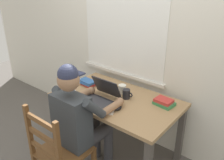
{
  "coord_description": "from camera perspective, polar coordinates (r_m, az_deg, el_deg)",
  "views": [
    {
      "loc": [
        1.35,
        -1.74,
        1.91
      ],
      "look_at": [
        -0.02,
        -0.05,
        0.94
      ],
      "focal_mm": 38.34,
      "sensor_mm": 36.0,
      "label": 1
    }
  ],
  "objects": [
    {
      "name": "desk",
      "position": [
        2.55,
        1.06,
        -6.28
      ],
      "size": [
        1.3,
        0.77,
        0.72
      ],
      "color": "#9E7A51",
      "rests_on": "ground"
    },
    {
      "name": "seated_person",
      "position": [
        2.26,
        -7.56,
        -8.96
      ],
      "size": [
        0.5,
        0.6,
        1.25
      ],
      "color": "#33383D",
      "rests_on": "ground"
    },
    {
      "name": "ground_plane",
      "position": [
        2.91,
        0.97,
        -16.98
      ],
      "size": [
        8.0,
        8.0,
        0.0
      ],
      "primitive_type": "plane",
      "color": "#56514C"
    },
    {
      "name": "coffee_mug_dark",
      "position": [
        2.48,
        3.48,
        -3.35
      ],
      "size": [
        0.12,
        0.08,
        0.1
      ],
      "color": "black",
      "rests_on": "desk"
    },
    {
      "name": "paper_pile_back_corner",
      "position": [
        2.31,
        -2.22,
        -6.79
      ],
      "size": [
        0.3,
        0.28,
        0.01
      ],
      "primitive_type": "cube",
      "rotation": [
        0.0,
        0.0,
        0.47
      ],
      "color": "white",
      "rests_on": "desk"
    },
    {
      "name": "coffee_mug_white",
      "position": [
        2.59,
        2.49,
        -2.16
      ],
      "size": [
        0.12,
        0.09,
        0.09
      ],
      "color": "silver",
      "rests_on": "desk"
    },
    {
      "name": "book_stack_main",
      "position": [
        2.42,
        12.29,
        -5.2
      ],
      "size": [
        0.2,
        0.16,
        0.07
      ],
      "color": "#38844C",
      "rests_on": "desk"
    },
    {
      "name": "wooden_chair",
      "position": [
        2.26,
        -12.58,
        -16.64
      ],
      "size": [
        0.42,
        0.42,
        0.94
      ],
      "color": "brown",
      "rests_on": "ground"
    },
    {
      "name": "back_wall",
      "position": [
        2.66,
        7.4,
        10.47
      ],
      "size": [
        6.0,
        0.08,
        2.6
      ],
      "color": "silver",
      "rests_on": "ground"
    },
    {
      "name": "book_stack_side",
      "position": [
        2.78,
        -5.84,
        -0.63
      ],
      "size": [
        0.21,
        0.13,
        0.06
      ],
      "color": "#BC332D",
      "rests_on": "desk"
    },
    {
      "name": "laptop",
      "position": [
        2.43,
        -2.79,
        -3.84
      ],
      "size": [
        0.33,
        0.33,
        0.22
      ],
      "color": "#232328",
      "rests_on": "desk"
    },
    {
      "name": "paper_pile_near_laptop",
      "position": [
        2.61,
        -10.24,
        -3.3
      ],
      "size": [
        0.23,
        0.23,
        0.01
      ],
      "primitive_type": "cube",
      "rotation": [
        0.0,
        0.0,
        -0.16
      ],
      "color": "white",
      "rests_on": "desk"
    },
    {
      "name": "computer_mouse",
      "position": [
        2.29,
        1.37,
        -6.69
      ],
      "size": [
        0.06,
        0.1,
        0.03
      ],
      "primitive_type": "ellipsoid",
      "color": "black",
      "rests_on": "desk"
    }
  ]
}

